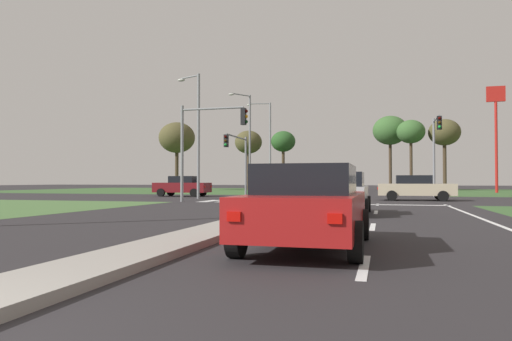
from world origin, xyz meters
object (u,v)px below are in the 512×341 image
Objects in this scene: street_lamp_fourth at (268,142)px; traffic_signal_far_right at (436,142)px; treeline_sixth at (411,132)px; car_beige_fifth at (415,188)px; pedestrian_at_median at (340,181)px; car_black_third at (330,184)px; treeline_near at (177,138)px; car_red_second at (308,206)px; traffic_signal_far_left at (238,153)px; car_silver_near at (341,193)px; street_lamp_second at (197,129)px; traffic_signal_near_left at (205,136)px; street_lamp_third at (248,138)px; fastfood_pole_sign at (496,115)px; treeline_fifth at (444,133)px; car_maroon_fourth at (182,186)px; treeline_fourth at (390,131)px; treeline_third at (283,142)px; treeline_second at (248,143)px.

traffic_signal_far_right is at bearing -40.63° from street_lamp_fourth.
traffic_signal_far_right is 0.68× the size of treeline_sixth.
traffic_signal_far_right reaches higher than car_beige_fifth.
car_black_third is at bearing 23.57° from pedestrian_at_median.
treeline_near is at bearing -174.64° from treeline_sixth.
car_red_second is 0.81× the size of traffic_signal_far_left.
street_lamp_second reaches higher than car_silver_near.
pedestrian_at_median is at bearing 66.52° from traffic_signal_near_left.
car_red_second is 0.48× the size of street_lamp_third.
pedestrian_at_median is at bearing -107.72° from treeline_sixth.
traffic_signal_near_left is (-3.93, -29.95, 3.04)m from car_black_third.
street_lamp_third is 1.06× the size of treeline_sixth.
fastfood_pole_sign is 1.23× the size of treeline_fifth.
car_black_third is 30.36m from traffic_signal_near_left.
treeline_near is (-11.94, 24.72, 6.29)m from car_maroon_fourth.
street_lamp_third reaches higher than treeline_fifth.
treeline_fifth is (5.52, 31.75, 6.41)m from car_beige_fifth.
treeline_near is at bearing 144.99° from traffic_signal_far_right.
traffic_signal_near_left is 0.66× the size of street_lamp_second.
street_lamp_fourth is (-0.09, 8.49, 0.33)m from street_lamp_third.
treeline_near is (-38.63, 5.66, -0.99)m from fastfood_pole_sign.
traffic_signal_far_right is at bearing 79.76° from car_red_second.
traffic_signal_far_left is at bearing -177.07° from traffic_signal_far_right.
street_lamp_fourth is at bearing -144.55° from car_beige_fifth.
treeline_near reaches higher than street_lamp_second.
car_beige_fifth is at bearing -135.56° from pedestrian_at_median.
street_lamp_fourth is 5.86× the size of pedestrian_at_median.
car_red_second is at bearing -72.05° from street_lamp_third.
street_lamp_second is 0.93× the size of treeline_near.
treeline_near reaches higher than traffic_signal_far_right.
pedestrian_at_median is at bearing 94.97° from car_silver_near.
fastfood_pole_sign is 11.68m from treeline_sixth.
fastfood_pole_sign is at bearing 173.35° from car_black_third.
treeline_fourth is at bearing 44.90° from street_lamp_fourth.
car_maroon_fourth is 34.00m from treeline_sixth.
treeline_near is at bearing -173.93° from treeline_fifth.
treeline_sixth is at bearing 83.62° from car_silver_near.
treeline_fourth is at bearing 163.94° from treeline_fifth.
car_red_second is 0.97× the size of car_beige_fifth.
car_silver_near is 0.38× the size of fastfood_pole_sign.
traffic_signal_near_left is at bearing -139.32° from traffic_signal_far_right.
street_lamp_second is at bearing -135.66° from fastfood_pole_sign.
street_lamp_fourth is at bearing 95.61° from traffic_signal_near_left.
treeline_fourth is at bearing 3.78° from pedestrian_at_median.
traffic_signal_far_left is at bearing 117.68° from car_silver_near.
street_lamp_third is at bearing -121.36° from treeline_fourth.
street_lamp_third is 1.20× the size of treeline_third.
car_black_third is 13.18m from treeline_sixth.
street_lamp_second reaches higher than treeline_third.
treeline_second is (-16.16, 43.54, 5.64)m from car_silver_near.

